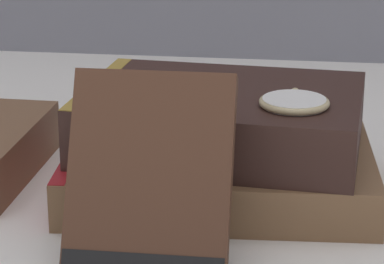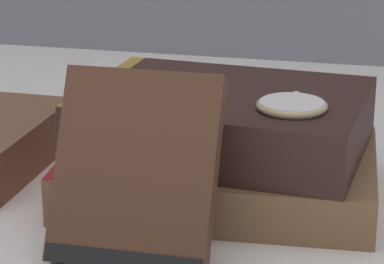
# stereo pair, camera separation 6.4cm
# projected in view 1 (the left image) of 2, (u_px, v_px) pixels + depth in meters

# --- Properties ---
(ground_plane) EXTENTS (3.00, 3.00, 0.00)m
(ground_plane) POSITION_uv_depth(u_px,v_px,m) (188.00, 214.00, 0.67)
(ground_plane) COLOR white
(book_flat_bottom) EXTENTS (0.24, 0.17, 0.04)m
(book_flat_bottom) POSITION_uv_depth(u_px,v_px,m) (213.00, 172.00, 0.70)
(book_flat_bottom) COLOR brown
(book_flat_bottom) RESTS_ON ground_plane
(book_flat_top) EXTENTS (0.22, 0.17, 0.05)m
(book_flat_top) POSITION_uv_depth(u_px,v_px,m) (215.00, 118.00, 0.69)
(book_flat_top) COLOR #331E19
(book_flat_top) RESTS_ON book_flat_bottom
(book_leaning_front) EXTENTS (0.11, 0.07, 0.12)m
(book_leaning_front) POSITION_uv_depth(u_px,v_px,m) (150.00, 179.00, 0.58)
(book_leaning_front) COLOR #4C2D1E
(book_leaning_front) RESTS_ON ground_plane
(pocket_watch) EXTENTS (0.05, 0.05, 0.01)m
(pocket_watch) POSITION_uv_depth(u_px,v_px,m) (294.00, 102.00, 0.65)
(pocket_watch) COLOR white
(pocket_watch) RESTS_ON book_flat_top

